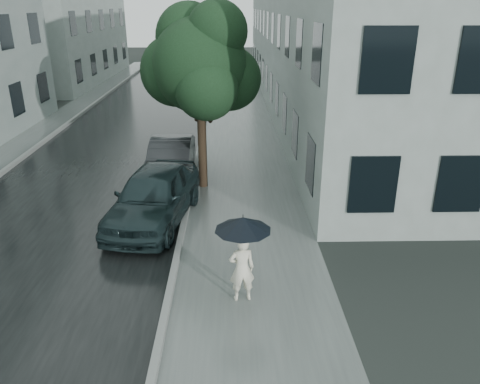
{
  "coord_description": "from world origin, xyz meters",
  "views": [
    {
      "loc": [
        -0.26,
        -9.3,
        5.8
      ],
      "look_at": [
        -0.01,
        1.81,
        1.3
      ],
      "focal_mm": 35.0,
      "sensor_mm": 36.0,
      "label": 1
    }
  ],
  "objects_px": {
    "lamp_post": "(197,85)",
    "car_near": "(154,195)",
    "car_far": "(171,159)",
    "street_tree": "(200,64)",
    "pedestrian": "(242,269)"
  },
  "relations": [
    {
      "from": "lamp_post",
      "to": "street_tree",
      "type": "bearing_deg",
      "value": -98.69
    },
    {
      "from": "pedestrian",
      "to": "car_near",
      "type": "bearing_deg",
      "value": -67.34
    },
    {
      "from": "car_far",
      "to": "car_near",
      "type": "bearing_deg",
      "value": -90.95
    },
    {
      "from": "pedestrian",
      "to": "street_tree",
      "type": "xyz_separation_m",
      "value": [
        -1.14,
        6.72,
        3.31
      ]
    },
    {
      "from": "lamp_post",
      "to": "car_near",
      "type": "height_order",
      "value": "lamp_post"
    },
    {
      "from": "car_near",
      "to": "street_tree",
      "type": "bearing_deg",
      "value": 76.44
    },
    {
      "from": "street_tree",
      "to": "car_near",
      "type": "relative_size",
      "value": 1.3
    },
    {
      "from": "street_tree",
      "to": "lamp_post",
      "type": "xyz_separation_m",
      "value": [
        -0.43,
        4.41,
        -1.37
      ]
    },
    {
      "from": "pedestrian",
      "to": "lamp_post",
      "type": "bearing_deg",
      "value": -90.74
    },
    {
      "from": "car_near",
      "to": "pedestrian",
      "type": "bearing_deg",
      "value": -48.7
    },
    {
      "from": "pedestrian",
      "to": "car_far",
      "type": "distance_m",
      "value": 7.85
    },
    {
      "from": "car_near",
      "to": "car_far",
      "type": "relative_size",
      "value": 1.1
    },
    {
      "from": "lamp_post",
      "to": "car_far",
      "type": "height_order",
      "value": "lamp_post"
    },
    {
      "from": "pedestrian",
      "to": "car_far",
      "type": "relative_size",
      "value": 0.35
    },
    {
      "from": "pedestrian",
      "to": "car_far",
      "type": "height_order",
      "value": "pedestrian"
    }
  ]
}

